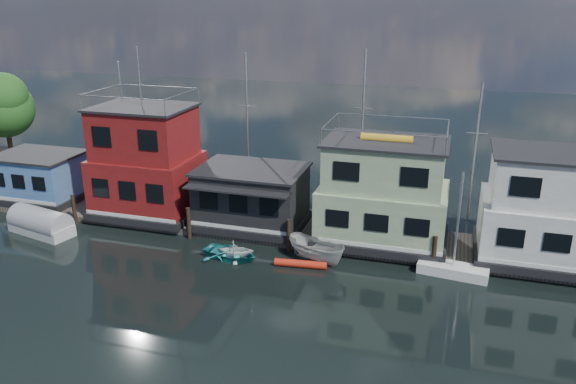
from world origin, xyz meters
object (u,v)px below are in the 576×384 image
(houseboat_dark, at_px, (252,196))
(dinghy_teal, at_px, (230,253))
(houseboat_white, at_px, (553,210))
(day_sailer, at_px, (453,269))
(tarp_runabout, at_px, (41,224))
(motorboat, at_px, (317,250))
(dinghy_white, at_px, (235,250))
(red_kayak, at_px, (300,264))
(houseboat_blue, at_px, (40,177))
(houseboat_red, at_px, (147,163))
(houseboat_green, at_px, (383,193))

(houseboat_dark, xyz_separation_m, dinghy_teal, (0.33, -4.86, -2.04))
(houseboat_white, distance_m, dinghy_teal, 19.55)
(day_sailer, relative_size, tarp_runabout, 1.24)
(houseboat_dark, height_order, motorboat, houseboat_dark)
(dinghy_white, relative_size, red_kayak, 0.71)
(houseboat_blue, height_order, tarp_runabout, houseboat_blue)
(houseboat_dark, xyz_separation_m, motorboat, (5.59, -3.80, -1.62))
(dinghy_teal, bearing_deg, houseboat_red, 69.56)
(houseboat_green, height_order, motorboat, houseboat_green)
(houseboat_dark, xyz_separation_m, dinghy_white, (0.62, -4.77, -1.82))
(houseboat_dark, height_order, houseboat_white, houseboat_white)
(red_kayak, distance_m, tarp_runabout, 18.47)
(houseboat_blue, relative_size, tarp_runabout, 1.26)
(houseboat_white, bearing_deg, day_sailer, -149.86)
(houseboat_red, bearing_deg, houseboat_dark, -0.14)
(houseboat_blue, height_order, houseboat_dark, houseboat_dark)
(red_kayak, bearing_deg, tarp_runabout, 174.68)
(houseboat_white, xyz_separation_m, motorboat, (-13.41, -3.82, -2.74))
(red_kayak, bearing_deg, dinghy_teal, 175.66)
(houseboat_green, bearing_deg, dinghy_teal, -150.61)
(houseboat_blue, height_order, dinghy_teal, houseboat_blue)
(dinghy_teal, height_order, tarp_runabout, tarp_runabout)
(houseboat_white, xyz_separation_m, dinghy_teal, (-18.67, -4.88, -3.16))
(houseboat_white, distance_m, red_kayak, 15.32)
(houseboat_blue, relative_size, houseboat_white, 0.76)
(houseboat_blue, relative_size, dinghy_teal, 1.76)
(motorboat, bearing_deg, day_sailer, -60.28)
(red_kayak, xyz_separation_m, dinghy_teal, (-4.49, -0.13, 0.14))
(houseboat_white, xyz_separation_m, dinghy_white, (-18.38, -4.78, -2.94))
(houseboat_dark, distance_m, dinghy_white, 5.14)
(red_kayak, bearing_deg, houseboat_dark, 129.57)
(red_kayak, bearing_deg, houseboat_red, 153.71)
(tarp_runabout, bearing_deg, motorboat, 16.38)
(houseboat_blue, distance_m, tarp_runabout, 6.45)
(dinghy_teal, bearing_deg, houseboat_green, -50.68)
(houseboat_white, relative_size, red_kayak, 2.65)
(houseboat_green, bearing_deg, houseboat_white, -0.00)
(dinghy_teal, relative_size, tarp_runabout, 0.71)
(day_sailer, xyz_separation_m, tarp_runabout, (-27.30, -1.85, 0.34))
(houseboat_dark, relative_size, red_kayak, 2.33)
(houseboat_white, bearing_deg, dinghy_white, -165.41)
(houseboat_dark, bearing_deg, dinghy_white, -82.58)
(houseboat_white, relative_size, dinghy_white, 3.70)
(houseboat_red, xyz_separation_m, houseboat_white, (27.00, 0.00, -0.57))
(tarp_runabout, bearing_deg, houseboat_blue, 140.90)
(dinghy_white, xyz_separation_m, red_kayak, (4.20, 0.03, -0.36))
(red_kayak, bearing_deg, dinghy_white, 174.44)
(houseboat_dark, height_order, red_kayak, houseboat_dark)
(houseboat_blue, xyz_separation_m, houseboat_white, (36.50, 0.00, 1.33))
(houseboat_blue, distance_m, red_kayak, 22.91)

